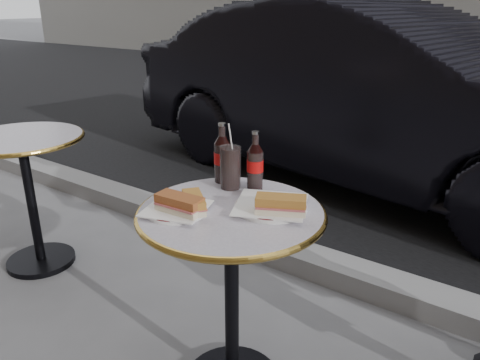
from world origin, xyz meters
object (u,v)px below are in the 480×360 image
Objects in this scene: cola_glass at (230,167)px; parked_car at (377,95)px; cola_bottle_left at (222,153)px; plate_left at (176,210)px; plate_right at (271,207)px; bistro_table at (232,304)px; cola_bottle_right at (255,161)px.

parked_car reaches higher than cola_glass.
cola_bottle_left is at bearing -164.95° from parked_car.
cola_bottle_left is at bearing 151.28° from cola_glass.
cola_bottle_left is 2.25m from parked_car.
plate_right is (0.23, 0.20, 0.00)m from plate_left.
bistro_table is 3.40× the size of cola_bottle_right.
bistro_table is 0.48m from cola_glass.
plate_left is at bearing -139.65° from plate_right.
bistro_table is 3.69× the size of plate_left.
plate_right is (0.10, 0.08, 0.37)m from bistro_table.
bistro_table is at bearing -79.09° from cola_bottle_right.
bistro_table is at bearing -161.22° from parked_car.
plate_right is at bearing -20.85° from cola_bottle_left.
cola_glass is 0.04× the size of parked_car.
cola_glass is at bearing -163.48° from parked_car.
plate_left is 2.55m from parked_car.
plate_left is 0.28m from cola_glass.
plate_right is 0.24m from cola_glass.
cola_bottle_right is at bearing 140.68° from plate_right.
cola_bottle_right is at bearing -161.36° from parked_car.
parked_car reaches higher than plate_right.
cola_bottle_right is 2.26m from parked_car.
plate_right is at bearing -18.42° from cola_glass.
cola_glass is at bearing 86.69° from plate_left.
plate_right is 1.10× the size of cola_bottle_right.
cola_bottle_right reaches higher than cola_glass.
plate_right is at bearing -39.32° from cola_bottle_right.
cola_bottle_left is 0.08m from cola_glass.
cola_bottle_right is (0.09, 0.31, 0.10)m from plate_left.
bistro_table is 0.51m from cola_bottle_right.
plate_left is 0.33m from cola_bottle_left.
plate_left is 0.34m from cola_bottle_right.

